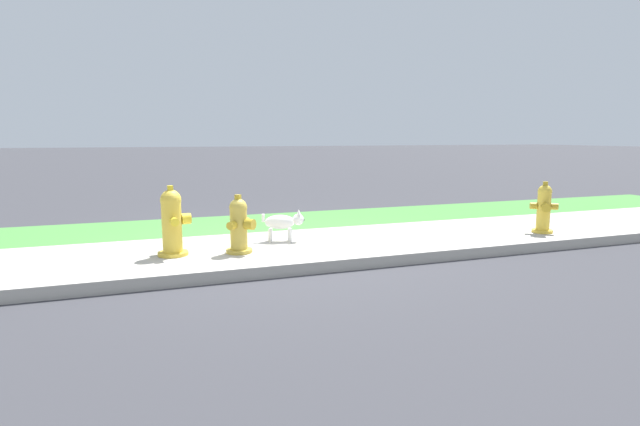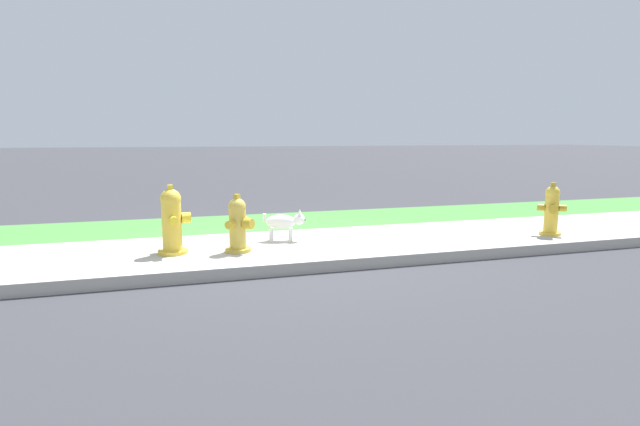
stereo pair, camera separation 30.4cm
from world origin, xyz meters
name	(u,v)px [view 2 (the right image)]	position (x,y,z in m)	size (l,w,h in m)	color
ground_plane	(279,248)	(0.00, 0.00, 0.00)	(120.00, 120.00, 0.00)	#38383D
sidewalk_pavement	(279,248)	(0.00, 0.00, 0.01)	(18.00, 2.08, 0.01)	#ADA89E
grass_verge	(254,222)	(0.00, 1.85, 0.00)	(18.00, 1.62, 0.01)	#47893D
street_curb	(303,266)	(0.00, -1.12, 0.06)	(18.00, 0.16, 0.12)	#ADA89E
fire_hydrant_across_street	(552,210)	(3.65, -0.30, 0.34)	(0.34, 0.33, 0.71)	gold
fire_hydrant_mid_block	(238,225)	(-0.49, -0.08, 0.32)	(0.34, 0.34, 0.67)	gold
fire_hydrant_near_corner	(172,221)	(-1.21, 0.04, 0.38)	(0.38, 0.40, 0.79)	gold
small_white_dog	(284,222)	(0.15, 0.36, 0.25)	(0.52, 0.28, 0.41)	white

